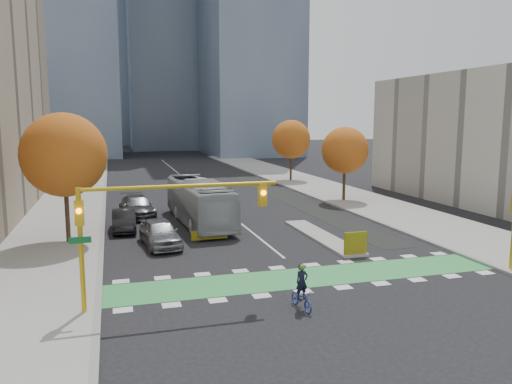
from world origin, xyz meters
TOP-DOWN VIEW (x-y plane):
  - ground at (0.00, 0.00)m, footprint 300.00×300.00m
  - sidewalk_west at (-13.50, 20.00)m, footprint 7.00×120.00m
  - sidewalk_east at (13.50, 20.00)m, footprint 7.00×120.00m
  - curb_west at (-10.00, 20.00)m, footprint 0.30×120.00m
  - curb_east at (10.00, 20.00)m, footprint 0.30×120.00m
  - bike_crossing at (0.00, 1.50)m, footprint 20.00×3.00m
  - centre_line at (0.00, 40.00)m, footprint 0.15×70.00m
  - bike_lane_paint at (7.50, 30.00)m, footprint 2.50×50.00m
  - median_island at (4.00, 9.00)m, footprint 1.60×10.00m
  - hazard_board at (4.00, 4.20)m, footprint 1.40×0.12m
  - tower_ne at (20.00, 85.00)m, footprint 18.00×24.00m
  - tower_far at (-4.00, 140.00)m, footprint 26.00×26.00m
  - tree_west at (-12.00, 12.00)m, footprint 5.20×5.20m
  - tree_east_near at (12.00, 22.00)m, footprint 4.40×4.40m
  - tree_east_far at (12.50, 38.00)m, footprint 4.80×4.80m
  - traffic_signal_west at (-7.93, -0.51)m, footprint 8.53×0.56m
  - cyclist at (-1.85, -2.35)m, footprint 0.79×1.73m
  - bus at (-3.00, 15.77)m, footprint 3.48×12.12m
  - parked_car_a at (-6.50, 9.74)m, footprint 2.57×5.20m
  - parked_car_b at (-8.52, 14.74)m, footprint 1.65×4.55m
  - parked_car_c at (-7.37, 19.74)m, footprint 2.96×5.93m

SIDE VIEW (x-z plane):
  - ground at x=0.00m, z-range 0.00..0.00m
  - centre_line at x=0.00m, z-range 0.00..0.01m
  - bike_lane_paint at x=7.50m, z-range 0.00..0.01m
  - bike_crossing at x=0.00m, z-range 0.00..0.01m
  - sidewalk_west at x=-13.50m, z-range 0.00..0.15m
  - sidewalk_east at x=13.50m, z-range 0.00..0.15m
  - curb_west at x=-10.00m, z-range -0.01..0.15m
  - curb_east at x=10.00m, z-range -0.01..0.15m
  - median_island at x=4.00m, z-range 0.00..0.16m
  - cyclist at x=-1.85m, z-range -0.32..1.60m
  - parked_car_b at x=-8.52m, z-range 0.00..1.49m
  - hazard_board at x=4.00m, z-range 0.15..1.45m
  - parked_car_c at x=-7.37m, z-range 0.00..1.65m
  - parked_car_a at x=-6.50m, z-range 0.00..1.70m
  - bus at x=-3.00m, z-range 0.00..3.34m
  - traffic_signal_west at x=-7.93m, z-range 1.43..6.63m
  - tree_east_near at x=12.00m, z-range 1.33..8.40m
  - tree_east_far at x=12.50m, z-range 1.42..9.07m
  - tree_west at x=-12.00m, z-range 1.50..9.73m
  - tower_ne at x=20.00m, z-range 0.00..60.00m
  - tower_far at x=-4.00m, z-range 0.00..80.00m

